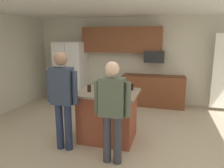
% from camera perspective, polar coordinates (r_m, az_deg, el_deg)
% --- Properties ---
extents(floor, '(7.04, 7.04, 0.00)m').
position_cam_1_polar(floor, '(4.26, -0.33, -14.97)').
color(floor, '#B7A88E').
rests_on(floor, ground).
extents(ceiling, '(7.04, 7.04, 0.00)m').
position_cam_1_polar(ceiling, '(3.85, -0.38, 21.97)').
color(ceiling, white).
extents(back_wall, '(6.40, 0.10, 2.60)m').
position_cam_1_polar(back_wall, '(6.57, 6.35, 6.44)').
color(back_wall, beige).
rests_on(back_wall, ground).
extents(cabinet_run_upper, '(2.40, 0.38, 0.75)m').
position_cam_1_polar(cabinet_run_upper, '(6.41, 2.59, 11.96)').
color(cabinet_run_upper, brown).
extents(cabinet_run_lower, '(1.80, 0.63, 0.90)m').
position_cam_1_polar(cabinet_run_lower, '(6.32, 11.08, -1.75)').
color(cabinet_run_lower, brown).
rests_on(cabinet_run_lower, ground).
extents(refrigerator, '(0.91, 0.76, 1.86)m').
position_cam_1_polar(refrigerator, '(6.83, -11.14, 3.39)').
color(refrigerator, white).
rests_on(refrigerator, ground).
extents(microwave_over_range, '(0.56, 0.40, 0.32)m').
position_cam_1_polar(microwave_over_range, '(6.19, 11.47, 7.33)').
color(microwave_over_range, black).
extents(kitchen_island, '(1.15, 0.94, 0.96)m').
position_cam_1_polar(kitchen_island, '(4.12, -1.12, -8.50)').
color(kitchen_island, brown).
rests_on(kitchen_island, ground).
extents(person_host_foreground, '(0.57, 0.22, 1.62)m').
position_cam_1_polar(person_host_foreground, '(3.20, 0.04, -6.25)').
color(person_host_foreground, '#383842').
rests_on(person_host_foreground, ground).
extents(person_guest_by_door, '(0.57, 0.23, 1.74)m').
position_cam_1_polar(person_guest_by_door, '(3.68, -13.40, -2.87)').
color(person_guest_by_door, '#232D4C').
rests_on(person_guest_by_door, ground).
extents(mug_blue_stoneware, '(0.12, 0.08, 0.10)m').
position_cam_1_polar(mug_blue_stoneware, '(3.70, -3.55, -2.38)').
color(mug_blue_stoneware, '#4C6B99').
rests_on(mug_blue_stoneware, kitchen_island).
extents(tumbler_amber, '(0.07, 0.07, 0.14)m').
position_cam_1_polar(tumbler_amber, '(3.75, 1.81, -1.87)').
color(tumbler_amber, black).
rests_on(tumbler_amber, kitchen_island).
extents(glass_dark_ale, '(0.06, 0.06, 0.17)m').
position_cam_1_polar(glass_dark_ale, '(4.18, -4.20, -0.26)').
color(glass_dark_ale, black).
rests_on(glass_dark_ale, kitchen_island).
extents(glass_short_whisky, '(0.07, 0.07, 0.13)m').
position_cam_1_polar(glass_short_whisky, '(3.98, -6.24, -1.20)').
color(glass_short_whisky, black).
rests_on(glass_short_whisky, kitchen_island).
extents(glass_stout_tall, '(0.06, 0.06, 0.12)m').
position_cam_1_polar(glass_stout_tall, '(4.11, 5.45, -0.82)').
color(glass_stout_tall, black).
rests_on(glass_stout_tall, kitchen_island).
extents(serving_tray, '(0.44, 0.30, 0.04)m').
position_cam_1_polar(serving_tray, '(4.04, 0.16, -1.58)').
color(serving_tray, '#B7B7BC').
rests_on(serving_tray, kitchen_island).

